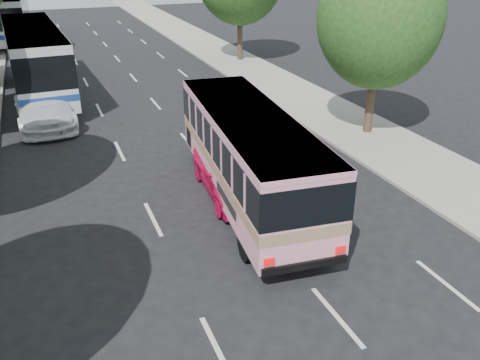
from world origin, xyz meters
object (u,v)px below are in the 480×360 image
white_pickup (43,105)px  tour_coach_rear (9,13)px  pink_taxi (231,171)px  tour_coach_front (35,55)px  pink_bus (249,149)px

white_pickup → tour_coach_rear: tour_coach_rear is taller
white_pickup → tour_coach_rear: size_ratio=0.47×
pink_taxi → tour_coach_front: tour_coach_front is taller
pink_taxi → tour_coach_rear: size_ratio=0.37×
pink_bus → pink_taxi: pink_bus is taller
tour_coach_front → tour_coach_rear: size_ratio=0.96×
pink_taxi → tour_coach_rear: 34.01m
pink_bus → white_pickup: bearing=123.7°
pink_taxi → tour_coach_front: bearing=114.6°
pink_bus → tour_coach_rear: 34.82m
pink_taxi → white_pickup: bearing=123.4°
pink_bus → tour_coach_front: tour_coach_front is taller
pink_bus → pink_taxi: (-0.30, 0.80, -1.07)m
pink_taxi → white_pickup: white_pickup is taller
white_pickup → tour_coach_front: size_ratio=0.49×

